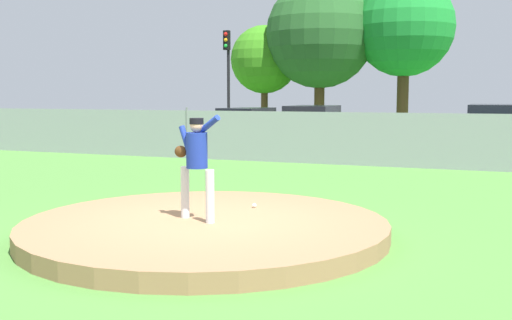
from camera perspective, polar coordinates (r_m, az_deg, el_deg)
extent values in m
plane|color=#4C8438|center=(14.93, 5.54, -2.15)|extent=(80.00, 80.00, 0.00)
cube|color=#2B2B2D|center=(23.17, 11.38, 0.72)|extent=(44.00, 7.00, 0.01)
cylinder|color=#99704C|center=(9.38, -4.73, -6.33)|extent=(5.52, 5.52, 0.25)
cylinder|color=silver|center=(9.48, -6.62, -2.99)|extent=(0.13, 0.13, 0.79)
cylinder|color=silver|center=(9.05, -4.30, -3.40)|extent=(0.13, 0.13, 0.79)
cylinder|color=navy|center=(9.18, -5.53, 0.90)|extent=(0.32, 0.32, 0.53)
cylinder|color=navy|center=(9.07, -4.54, 3.19)|extent=(0.49, 0.27, 0.34)
cylinder|color=navy|center=(9.25, -6.53, 1.78)|extent=(0.29, 0.19, 0.46)
ellipsoid|color=#4C2D14|center=(9.37, -7.02, 0.79)|extent=(0.20, 0.12, 0.18)
sphere|color=tan|center=(9.15, -5.55, 3.19)|extent=(0.20, 0.20, 0.20)
cylinder|color=black|center=(9.15, -5.56, 3.63)|extent=(0.21, 0.21, 0.09)
sphere|color=white|center=(10.30, -0.16, -4.25)|extent=(0.07, 0.07, 0.07)
cube|color=gray|center=(18.70, 8.97, 1.95)|extent=(28.12, 0.03, 1.61)
cylinder|color=slate|center=(20.67, -6.44, 2.52)|extent=(0.07, 0.07, 1.71)
cube|color=#146066|center=(22.38, 21.25, 2.04)|extent=(1.83, 4.44, 0.77)
cube|color=black|center=(22.34, 21.33, 3.93)|extent=(1.65, 2.45, 0.71)
cylinder|color=black|center=(23.77, 21.31, 1.32)|extent=(1.82, 0.67, 0.64)
cylinder|color=black|center=(21.04, 21.11, 0.75)|extent=(1.82, 0.67, 0.64)
cube|color=tan|center=(23.39, 5.27, 2.56)|extent=(1.86, 4.65, 0.75)
cube|color=black|center=(23.36, 5.28, 4.27)|extent=(1.68, 2.57, 0.65)
cylinder|color=black|center=(24.80, 6.13, 1.89)|extent=(1.84, 0.68, 0.64)
cylinder|color=black|center=(22.04, 4.28, 1.38)|extent=(1.84, 0.68, 0.64)
cube|color=slate|center=(24.97, -0.88, 2.77)|extent=(2.05, 4.39, 0.71)
cube|color=black|center=(24.94, -0.88, 4.23)|extent=(1.77, 2.46, 0.56)
cylinder|color=black|center=(26.18, 0.44, 2.15)|extent=(1.83, 0.78, 0.64)
cylinder|color=black|center=(23.82, -2.32, 1.75)|extent=(1.83, 0.78, 0.64)
cylinder|color=black|center=(29.45, -2.57, 6.95)|extent=(0.14, 0.14, 5.12)
cube|color=black|center=(29.39, -2.74, 11.08)|extent=(0.28, 0.24, 0.90)
sphere|color=red|center=(29.30, -2.84, 11.62)|extent=(0.18, 0.18, 0.18)
sphere|color=orange|center=(29.28, -2.84, 11.09)|extent=(0.18, 0.18, 0.18)
sphere|color=green|center=(29.26, -2.84, 10.57)|extent=(0.18, 0.18, 0.18)
cylinder|color=#4C331E|center=(33.62, 0.79, 4.82)|extent=(0.38, 0.38, 2.73)
sphere|color=#37831A|center=(33.66, 0.80, 9.34)|extent=(3.69, 3.69, 3.69)
cylinder|color=#4C331E|center=(32.46, 5.91, 5.24)|extent=(0.54, 0.54, 3.29)
sphere|color=#265725|center=(32.61, 5.98, 11.61)|extent=(5.65, 5.65, 5.65)
cylinder|color=#4C331E|center=(32.16, 13.48, 5.51)|extent=(0.58, 0.58, 3.76)
sphere|color=#1A842E|center=(32.33, 13.65, 11.95)|extent=(4.99, 4.99, 4.99)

